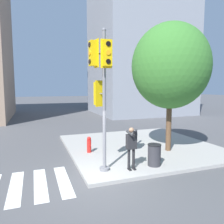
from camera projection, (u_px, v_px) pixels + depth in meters
ground_plane at (98, 181)px, 7.97m from camera, size 160.00×160.00×0.00m
sidewalk_corner at (140, 146)px, 12.42m from camera, size 8.00×8.00×0.14m
crosswalk_stripes at (16, 187)px, 7.43m from camera, size 3.64×2.82×0.01m
traffic_signal_pole at (101, 82)px, 8.17m from camera, size 0.79×1.18×5.42m
person_photographer at (132, 144)px, 8.59m from camera, size 0.50×0.53×1.69m
street_tree at (170, 66)px, 10.86m from camera, size 3.86×3.86×6.42m
fire_hydrant at (89, 145)px, 10.93m from camera, size 0.22×0.28×0.80m
trash_bin at (154, 155)px, 9.07m from camera, size 0.56×0.56×0.91m
building_right at (139, 35)px, 28.36m from camera, size 11.45×10.91×20.34m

